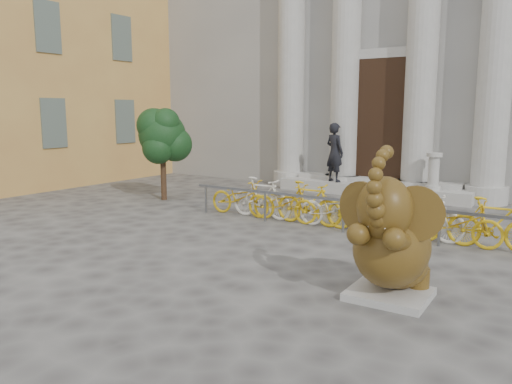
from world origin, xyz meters
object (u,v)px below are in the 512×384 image
Objects in this scene: bike_rack at (348,208)px; pedestrian at (335,152)px; tree at (163,136)px; elephant_statue at (391,244)px.

pedestrian is (-2.40, 4.49, 0.79)m from bike_rack.
bike_rack is 6.19m from tree.
elephant_statue is 0.27× the size of bike_rack.
pedestrian reaches higher than elephant_statue.
tree is at bearing 152.57° from elephant_statue.
tree is 5.38m from pedestrian.
pedestrian is at bearing 118.11° from bike_rack.
pedestrian is at bearing 118.42° from elephant_statue.
tree reaches higher than bike_rack.
tree reaches higher than pedestrian.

